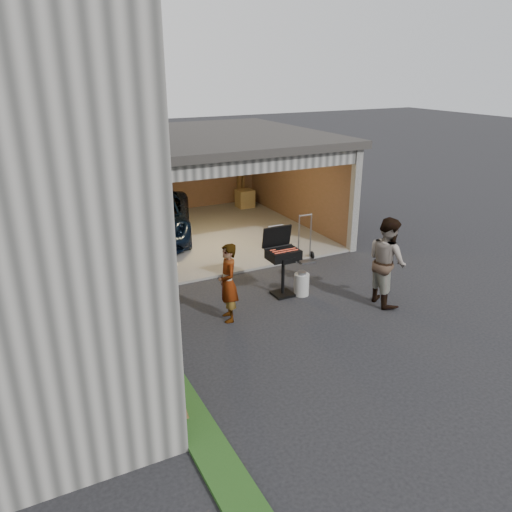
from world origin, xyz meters
The scene contains 10 objects.
ground centered at (0.00, 0.00, 0.00)m, with size 80.00×80.00×0.00m, color black.
groundcover_strip centered at (-2.25, -1.00, 0.03)m, with size 0.50×8.00×0.06m, color #193814.
garage centered at (0.76, 6.79, 1.87)m, with size 6.80×6.30×2.90m.
minivan centered at (-0.44, 6.90, 0.59)m, with size 1.96×4.25×1.18m, color black.
woman centered at (-0.58, 1.52, 0.77)m, with size 0.56×0.37×1.55m, color silver.
man centered at (2.60, 0.75, 0.92)m, with size 0.89×0.69×1.83m, color #442F1A.
bbq_grill centered at (0.90, 2.04, 0.87)m, with size 0.66×0.58×1.47m.
propane_tank centered at (1.27, 1.83, 0.24)m, with size 0.32×0.32×0.48m, color #B7B8B3.
plywood_panel centered at (-2.40, -0.54, 0.46)m, with size 0.04×0.84×0.94m, color #4F3D1B.
hand_truck centered at (2.40, 3.48, 0.23)m, with size 0.51×0.38×1.21m.
Camera 1 is at (-4.03, -6.41, 4.62)m, focal length 35.00 mm.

